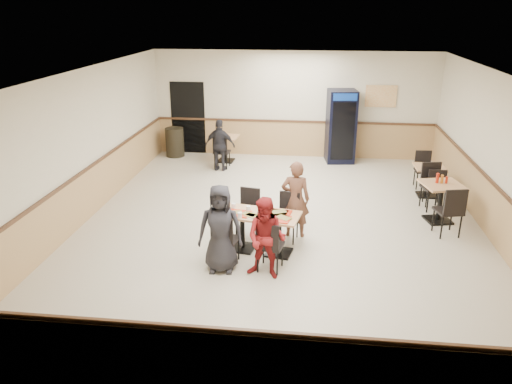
# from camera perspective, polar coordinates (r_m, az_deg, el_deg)

# --- Properties ---
(ground) EXTENTS (10.00, 10.00, 0.00)m
(ground) POSITION_cam_1_polar(r_m,az_deg,el_deg) (10.10, 2.83, -3.76)
(ground) COLOR beige
(ground) RESTS_ON ground
(room_shell) EXTENTS (10.00, 10.00, 10.00)m
(room_shell) POSITION_cam_1_polar(r_m,az_deg,el_deg) (12.33, 12.00, 3.23)
(room_shell) COLOR silver
(room_shell) RESTS_ON ground
(main_table) EXTENTS (1.46, 0.91, 0.73)m
(main_table) POSITION_cam_1_polar(r_m,az_deg,el_deg) (8.84, 0.52, -3.96)
(main_table) COLOR black
(main_table) RESTS_ON ground
(main_chairs) EXTENTS (1.47, 1.78, 0.92)m
(main_chairs) POSITION_cam_1_polar(r_m,az_deg,el_deg) (8.87, 0.22, -4.06)
(main_chairs) COLOR black
(main_chairs) RESTS_ON ground
(diner_woman_left) EXTENTS (0.76, 0.52, 1.50)m
(diner_woman_left) POSITION_cam_1_polar(r_m,az_deg,el_deg) (8.15, -4.08, -4.20)
(diner_woman_left) COLOR black
(diner_woman_left) RESTS_ON ground
(diner_woman_right) EXTENTS (0.76, 0.65, 1.36)m
(diner_woman_right) POSITION_cam_1_polar(r_m,az_deg,el_deg) (7.96, 1.20, -5.32)
(diner_woman_right) COLOR maroon
(diner_woman_right) RESTS_ON ground
(diner_man_opposite) EXTENTS (0.55, 0.37, 1.49)m
(diner_man_opposite) POSITION_cam_1_polar(r_m,az_deg,el_deg) (9.38, 4.52, -0.83)
(diner_man_opposite) COLOR brown
(diner_man_opposite) RESTS_ON ground
(lone_diner) EXTENTS (0.84, 0.42, 1.38)m
(lone_diner) POSITION_cam_1_polar(r_m,az_deg,el_deg) (13.26, -4.13, 5.34)
(lone_diner) COLOR black
(lone_diner) RESTS_ON ground
(tabletop_clutter) EXTENTS (1.21, 0.66, 0.12)m
(tabletop_clutter) POSITION_cam_1_polar(r_m,az_deg,el_deg) (8.69, 0.59, -2.51)
(tabletop_clutter) COLOR red
(tabletop_clutter) RESTS_ON main_table
(side_table_near) EXTENTS (0.90, 0.90, 0.81)m
(side_table_near) POSITION_cam_1_polar(r_m,az_deg,el_deg) (10.73, 20.37, -0.48)
(side_table_near) COLOR black
(side_table_near) RESTS_ON ground
(side_table_near_chair_south) EXTENTS (0.57, 0.57, 1.02)m
(side_table_near_chair_south) POSITION_cam_1_polar(r_m,az_deg,el_deg) (10.16, 21.13, -1.92)
(side_table_near_chair_south) COLOR black
(side_table_near_chair_south) RESTS_ON ground
(side_table_near_chair_north) EXTENTS (0.57, 0.57, 1.02)m
(side_table_near_chair_north) POSITION_cam_1_polar(r_m,az_deg,el_deg) (11.33, 19.65, 0.56)
(side_table_near_chair_north) COLOR black
(side_table_near_chair_north) RESTS_ON ground
(side_table_far) EXTENTS (0.67, 0.67, 0.71)m
(side_table_far) POSITION_cam_1_polar(r_m,az_deg,el_deg) (12.11, 19.12, 1.69)
(side_table_far) COLOR black
(side_table_far) RESTS_ON ground
(side_table_far_chair_south) EXTENTS (0.42, 0.42, 0.90)m
(side_table_far_chair_south) POSITION_cam_1_polar(r_m,az_deg,el_deg) (11.59, 19.66, 0.68)
(side_table_far_chair_south) COLOR black
(side_table_far_chair_south) RESTS_ON ground
(side_table_far_chair_north) EXTENTS (0.42, 0.42, 0.90)m
(side_table_far_chair_north) POSITION_cam_1_polar(r_m,az_deg,el_deg) (12.64, 18.61, 2.42)
(side_table_far_chair_north) COLOR black
(side_table_far_chair_north) RESTS_ON ground
(condiment_caddy) EXTENTS (0.23, 0.06, 0.20)m
(condiment_caddy) POSITION_cam_1_polar(r_m,az_deg,el_deg) (10.65, 20.38, 1.42)
(condiment_caddy) COLOR #B8210D
(condiment_caddy) RESTS_ON side_table_near
(back_table) EXTENTS (0.73, 0.73, 0.73)m
(back_table) POSITION_cam_1_polar(r_m,az_deg,el_deg) (14.09, -3.49, 5.42)
(back_table) COLOR black
(back_table) RESTS_ON ground
(back_table_chair_lone) EXTENTS (0.46, 0.46, 0.92)m
(back_table_chair_lone) POSITION_cam_1_polar(r_m,az_deg,el_deg) (13.55, -3.91, 4.68)
(back_table_chair_lone) COLOR black
(back_table_chair_lone) RESTS_ON ground
(pepsi_cooler) EXTENTS (0.85, 0.85, 2.01)m
(pepsi_cooler) POSITION_cam_1_polar(r_m,az_deg,el_deg) (14.16, 9.67, 7.41)
(pepsi_cooler) COLOR black
(pepsi_cooler) RESTS_ON ground
(trash_bin) EXTENTS (0.53, 0.53, 0.84)m
(trash_bin) POSITION_cam_1_polar(r_m,az_deg,el_deg) (14.79, -9.27, 5.65)
(trash_bin) COLOR black
(trash_bin) RESTS_ON ground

